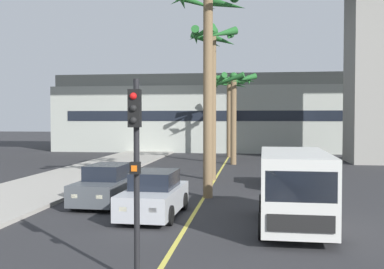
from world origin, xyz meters
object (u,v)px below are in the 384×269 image
palm_tree_far_median (208,30)px  car_queue_front (285,172)px  delivery_van (294,187)px  palm_tree_near_median (234,91)px  car_queue_second (154,195)px  traffic_light_median_near (136,152)px  car_queue_third (107,186)px  palm_tree_farthest_median (213,61)px  palm_tree_mid_median (229,92)px

palm_tree_far_median → car_queue_front: bearing=48.1°
car_queue_front → delivery_van: bearing=-92.3°
car_queue_front → palm_tree_far_median: 8.32m
palm_tree_near_median → palm_tree_far_median: palm_tree_far_median is taller
car_queue_second → traffic_light_median_near: size_ratio=0.99×
car_queue_front → traffic_light_median_near: traffic_light_median_near is taller
delivery_van → palm_tree_near_median: 20.03m
car_queue_third → delivery_van: (7.02, -3.19, 0.57)m
car_queue_third → palm_tree_farthest_median: bearing=64.5°
car_queue_third → palm_tree_far_median: 7.72m
delivery_van → car_queue_front: bearing=87.7°
car_queue_front → palm_tree_mid_median: bearing=102.5°
traffic_light_median_near → car_queue_third: bearing=111.6°
delivery_van → traffic_light_median_near: (-3.63, -5.38, 1.43)m
car_queue_third → palm_tree_mid_median: palm_tree_mid_median is taller
car_queue_front → traffic_light_median_near: (-4.00, -14.37, 1.99)m
palm_tree_near_median → palm_tree_far_median: 14.49m
palm_tree_farthest_median → car_queue_second: bearing=-97.2°
car_queue_second → car_queue_third: same height
car_queue_third → palm_tree_near_median: palm_tree_near_median is taller
palm_tree_mid_median → car_queue_third: bearing=-99.3°
car_queue_front → palm_tree_near_median: 11.82m
car_queue_front → car_queue_third: size_ratio=1.00×
car_queue_third → palm_tree_mid_median: bearing=80.7°
palm_tree_near_median → palm_tree_mid_median: palm_tree_mid_median is taller
car_queue_second → palm_tree_near_median: bearing=83.7°
palm_tree_mid_median → palm_tree_farthest_median: 15.08m
delivery_van → car_queue_third: bearing=155.6°
palm_tree_far_median → palm_tree_farthest_median: (-0.29, 5.62, -0.64)m
car_queue_front → traffic_light_median_near: bearing=-105.5°
delivery_van → palm_tree_near_median: palm_tree_near_median is taller
delivery_van → palm_tree_near_median: (-2.65, 19.43, 4.10)m
palm_tree_far_median → palm_tree_mid_median: bearing=90.5°
car_queue_second → palm_tree_far_median: bearing=69.0°
palm_tree_near_median → car_queue_second: bearing=-96.3°
car_queue_second → palm_tree_mid_median: size_ratio=0.59×
delivery_van → palm_tree_near_median: bearing=97.8°
car_queue_front → palm_tree_far_median: palm_tree_far_median is taller
car_queue_third → palm_tree_mid_median: (3.69, 22.55, 4.93)m
car_queue_front → palm_tree_far_median: (-3.53, -3.94, 6.43)m
car_queue_third → traffic_light_median_near: (3.39, -8.56, 1.99)m
car_queue_front → car_queue_third: (-7.39, -5.80, 0.00)m
car_queue_second → delivery_van: 4.83m
car_queue_front → palm_tree_farthest_median: 7.14m
car_queue_second → traffic_light_median_near: traffic_light_median_near is taller
delivery_van → palm_tree_farthest_median: (-3.45, 10.68, 5.22)m
delivery_van → palm_tree_far_median: bearing=122.0°
traffic_light_median_near → palm_tree_farthest_median: size_ratio=0.50×
palm_tree_far_median → car_queue_third: bearing=-154.2°
car_queue_third → palm_tree_mid_median: size_ratio=0.59×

